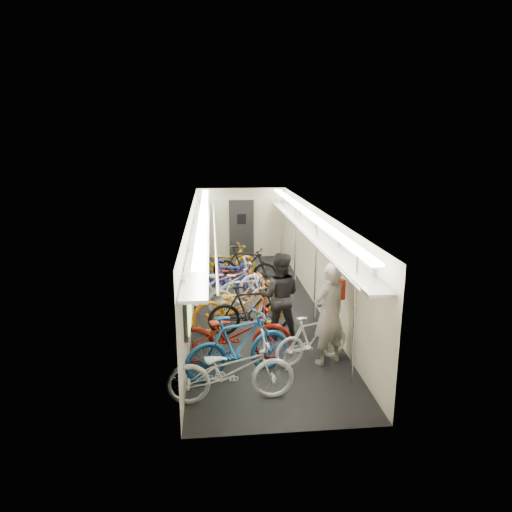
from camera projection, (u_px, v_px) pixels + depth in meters
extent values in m
plane|color=black|center=(255.00, 307.00, 11.21)|extent=(10.00, 10.00, 0.00)
plane|color=white|center=(255.00, 210.00, 10.62)|extent=(10.00, 10.00, 0.00)
plane|color=beige|center=(192.00, 261.00, 10.77)|extent=(0.00, 10.00, 10.00)
plane|color=beige|center=(317.00, 258.00, 11.05)|extent=(0.00, 10.00, 10.00)
plane|color=beige|center=(241.00, 223.00, 15.74)|extent=(3.00, 0.00, 3.00)
plane|color=beige|center=(291.00, 354.00, 6.09)|extent=(3.00, 0.00, 3.00)
cube|color=black|center=(187.00, 307.00, 7.68)|extent=(0.06, 1.10, 0.80)
cube|color=#90BA51|center=(190.00, 307.00, 7.68)|extent=(0.02, 0.96, 0.66)
cube|color=black|center=(192.00, 271.00, 9.80)|extent=(0.06, 1.10, 0.80)
cube|color=#90BA51|center=(194.00, 271.00, 9.80)|extent=(0.02, 0.96, 0.66)
cube|color=black|center=(195.00, 247.00, 11.92)|extent=(0.06, 1.10, 0.80)
cube|color=#90BA51|center=(197.00, 247.00, 11.92)|extent=(0.02, 0.96, 0.66)
cube|color=black|center=(198.00, 231.00, 14.04)|extent=(0.06, 1.10, 0.80)
cube|color=#90BA51|center=(199.00, 231.00, 14.05)|extent=(0.02, 0.96, 0.66)
cube|color=#FFE80D|center=(190.00, 284.00, 8.73)|extent=(0.02, 0.22, 0.30)
cube|color=#FFE80D|center=(194.00, 256.00, 10.85)|extent=(0.02, 0.22, 0.30)
cube|color=#FFE80D|center=(197.00, 237.00, 12.97)|extent=(0.02, 0.22, 0.30)
cube|color=black|center=(242.00, 229.00, 15.73)|extent=(0.85, 0.08, 2.00)
cube|color=#999BA0|center=(201.00, 231.00, 10.62)|extent=(0.40, 9.70, 0.05)
cube|color=#999BA0|center=(309.00, 229.00, 10.86)|extent=(0.40, 9.70, 0.05)
cylinder|color=silver|center=(215.00, 227.00, 10.62)|extent=(0.04, 9.70, 0.04)
cylinder|color=silver|center=(295.00, 225.00, 10.80)|extent=(0.04, 9.70, 0.04)
cube|color=white|center=(203.00, 213.00, 10.52)|extent=(0.18, 9.60, 0.04)
cube|color=white|center=(306.00, 212.00, 10.75)|extent=(0.18, 9.60, 0.04)
cylinder|color=silver|center=(354.00, 317.00, 7.37)|extent=(0.05, 0.05, 2.38)
cylinder|color=silver|center=(316.00, 270.00, 10.07)|extent=(0.05, 0.05, 2.38)
cylinder|color=silver|center=(295.00, 245.00, 12.48)|extent=(0.05, 0.05, 2.38)
cylinder|color=silver|center=(282.00, 228.00, 14.89)|extent=(0.05, 0.05, 2.38)
imported|color=silver|center=(231.00, 370.00, 7.05)|extent=(2.02, 0.79, 1.05)
imported|color=#185293|center=(239.00, 345.00, 7.79)|extent=(1.99, 1.14, 1.15)
imported|color=maroon|center=(234.00, 333.00, 8.30)|extent=(2.15, 0.78, 1.12)
imported|color=black|center=(250.00, 309.00, 9.56)|extent=(1.82, 0.69, 1.07)
imported|color=orange|center=(240.00, 304.00, 9.80)|extent=(2.22, 1.25, 1.11)
imported|color=silver|center=(242.00, 294.00, 10.62)|extent=(1.68, 0.63, 0.99)
imported|color=silver|center=(226.00, 283.00, 11.29)|extent=(2.19, 1.18, 1.09)
imported|color=navy|center=(229.00, 279.00, 11.77)|extent=(1.73, 0.85, 1.00)
imported|color=maroon|center=(231.00, 278.00, 11.95)|extent=(1.80, 0.66, 0.94)
imported|color=black|center=(245.00, 267.00, 12.61)|extent=(1.98, 1.24, 1.16)
imported|color=#BC9111|center=(225.00, 262.00, 13.32)|extent=(2.05, 1.25, 1.02)
imported|color=white|center=(312.00, 339.00, 8.31)|extent=(1.59, 0.96, 0.93)
imported|color=gray|center=(329.00, 314.00, 8.18)|extent=(0.82, 0.72, 1.90)
imported|color=black|center=(279.00, 296.00, 9.26)|extent=(1.00, 0.85, 1.81)
cube|color=#B32611|center=(338.00, 290.00, 8.45)|extent=(0.29, 0.24, 0.38)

